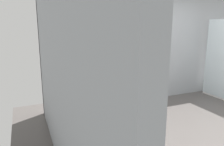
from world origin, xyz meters
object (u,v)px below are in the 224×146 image
at_px(toilet, 128,90).
at_px(toothbrush_cup, 62,77).
at_px(vanity_sink_left, 78,96).
at_px(soap_dispenser, 89,74).
at_px(folded_hand_towel, 78,81).

relative_size(toilet, toothbrush_cup, 4.89).
height_order(toilet, toothbrush_cup, toilet).
height_order(vanity_sink_left, soap_dispenser, soap_dispenser).
bearing_deg(toothbrush_cup, folded_hand_towel, -51.39).
bearing_deg(toilet, soap_dispenser, 168.59).
bearing_deg(soap_dispenser, vanity_sink_left, -149.42).
xyz_separation_m(vanity_sink_left, folded_hand_towel, (-0.04, -0.14, 0.36)).
relative_size(toothbrush_cup, soap_dispenser, 1.16).
distance_m(toilet, toothbrush_cup, 1.49).
relative_size(soap_dispenser, folded_hand_towel, 0.80).
height_order(vanity_sink_left, toothbrush_cup, toothbrush_cup).
bearing_deg(folded_hand_towel, toothbrush_cup, 128.61).
xyz_separation_m(vanity_sink_left, soap_dispenser, (0.29, 0.17, 0.41)).
height_order(toilet, folded_hand_towel, toilet).
xyz_separation_m(toilet, toothbrush_cup, (-1.42, 0.16, 0.40)).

